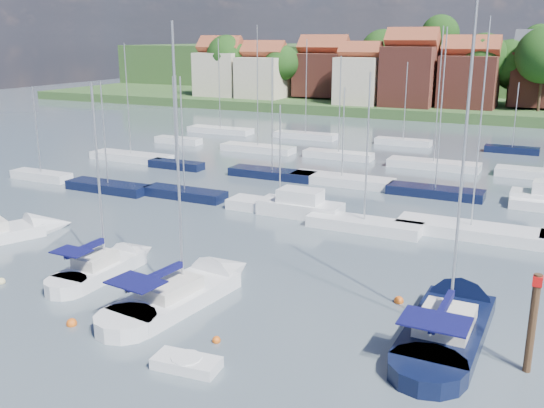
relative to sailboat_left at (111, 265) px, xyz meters
The scene contains 14 objects.
ground 38.24m from the sailboat_left, 72.90° to the left, with size 260.00×260.00×0.00m, color #465360.
sailboat_left is the anchor object (origin of this frame).
sailboat_centre 6.82m from the sailboat_left, ahead, with size 4.69×12.46×16.49m.
sailboat_navy 20.97m from the sailboat_left, ahead, with size 3.72×13.32×18.29m.
sailboat_far 11.25m from the sailboat_left, behind, with size 6.97×10.95×14.25m.
tender 13.36m from the sailboat_left, 35.41° to the right, with size 3.14×1.68×0.65m.
timber_piling 24.68m from the sailboat_left, ahead, with size 0.40×0.40×6.88m.
buoy_a 6.44m from the sailboat_left, 135.77° to the right, with size 0.48×0.48×0.48m, color beige.
buoy_b 7.54m from the sailboat_left, 64.79° to the right, with size 0.55×0.55×0.55m, color #D85914.
buoy_c 8.05m from the sailboat_left, 42.96° to the right, with size 0.55×0.55×0.55m, color #D85914.
buoy_d 11.98m from the sailboat_left, 25.13° to the right, with size 0.42×0.42×0.42m, color #D85914.
buoy_e 17.98m from the sailboat_left, 10.58° to the left, with size 0.54×0.54×0.54m, color #D85914.
marina_field 34.31m from the sailboat_left, 67.46° to the left, with size 79.62×41.41×15.93m.
far_shore_town 129.98m from the sailboat_left, 84.05° to the left, with size 212.46×90.00×22.27m.
Camera 1 is at (13.67, -24.37, 14.37)m, focal length 40.00 mm.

